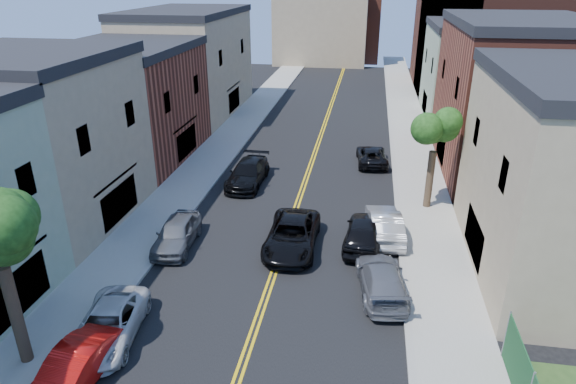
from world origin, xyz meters
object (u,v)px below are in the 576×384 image
at_px(grey_car_left, 177,233).
at_px(dark_car_right_far, 372,156).
at_px(white_pickup, 108,325).
at_px(black_suv_lane, 292,235).
at_px(black_car_right, 364,232).
at_px(black_car_left, 248,173).
at_px(grey_car_right, 382,279).
at_px(silver_car_right, 385,224).
at_px(red_sedan, 72,371).

height_order(grey_car_left, dark_car_right_far, grey_car_left).
distance_m(white_pickup, grey_car_left, 7.44).
xyz_separation_m(grey_car_left, black_suv_lane, (6.00, 0.74, 0.00)).
distance_m(white_pickup, black_car_right, 13.25).
bearing_deg(black_suv_lane, black_car_left, 117.42).
distance_m(grey_car_right, dark_car_right_far, 16.81).
relative_size(silver_car_right, dark_car_right_far, 1.02).
relative_size(grey_car_left, grey_car_right, 0.92).
height_order(white_pickup, black_suv_lane, black_suv_lane).
bearing_deg(red_sedan, silver_car_right, 53.63).
bearing_deg(black_car_right, dark_car_right_far, -86.87).
xyz_separation_m(black_car_left, black_car_right, (7.98, -7.28, 0.03)).
height_order(red_sedan, grey_car_left, grey_car_left).
height_order(red_sedan, black_car_left, black_car_left).
bearing_deg(white_pickup, dark_car_right_far, 57.39).
bearing_deg(grey_car_left, grey_car_right, -17.09).
xyz_separation_m(white_pickup, grey_car_left, (0.00, 7.44, 0.10)).
bearing_deg(black_car_left, red_sedan, -94.03).
bearing_deg(black_suv_lane, white_pickup, -126.69).
distance_m(grey_car_right, black_car_right, 4.27).
relative_size(grey_car_right, black_car_right, 1.02).
distance_m(red_sedan, dark_car_right_far, 26.18).
bearing_deg(grey_car_right, black_car_right, -85.63).
xyz_separation_m(grey_car_right, black_suv_lane, (-4.57, 3.31, 0.06)).
xyz_separation_m(black_car_left, grey_car_right, (8.87, -11.45, -0.08)).
xyz_separation_m(grey_car_right, silver_car_right, (0.19, 5.28, 0.07)).
distance_m(black_car_right, dark_car_right_far, 12.64).
xyz_separation_m(red_sedan, grey_car_right, (10.57, 7.39, -0.00)).
relative_size(grey_car_left, silver_car_right, 0.95).
distance_m(white_pickup, silver_car_right, 14.80).
height_order(black_car_right, silver_car_right, black_car_right).
height_order(black_car_left, grey_car_right, black_car_left).
height_order(black_car_right, dark_car_right_far, black_car_right).
bearing_deg(black_car_left, grey_car_right, -51.10).
distance_m(black_car_left, black_suv_lane, 9.20).
xyz_separation_m(grey_car_left, grey_car_right, (10.57, -2.57, -0.06)).
relative_size(red_sedan, grey_car_right, 0.88).
distance_m(red_sedan, grey_car_right, 12.90).
bearing_deg(white_pickup, black_car_left, 76.20).
height_order(red_sedan, silver_car_right, silver_car_right).
xyz_separation_m(black_car_left, dark_car_right_far, (8.29, 5.36, -0.14)).
relative_size(black_car_left, black_suv_lane, 0.98).
height_order(red_sedan, white_pickup, red_sedan).
height_order(grey_car_right, black_suv_lane, black_suv_lane).
bearing_deg(grey_car_right, black_suv_lane, -43.56).
bearing_deg(silver_car_right, grey_car_right, 81.37).
xyz_separation_m(black_car_right, black_suv_lane, (-3.68, -0.86, -0.05)).
height_order(black_car_left, dark_car_right_far, black_car_left).
bearing_deg(dark_car_right_far, grey_car_left, 49.88).
height_order(grey_car_left, black_car_left, black_car_left).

